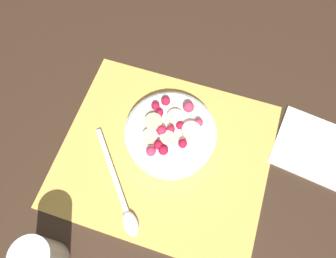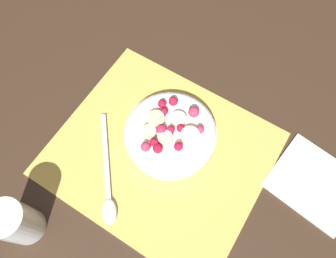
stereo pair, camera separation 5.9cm
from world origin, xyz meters
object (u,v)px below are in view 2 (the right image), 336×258
(spoon, at_px, (108,188))
(fruit_bowl, at_px, (168,133))
(drinking_glass, at_px, (16,222))
(napkin, at_px, (315,182))

(spoon, bearing_deg, fruit_bowl, 125.24)
(fruit_bowl, xyz_separation_m, drinking_glass, (0.12, 0.27, 0.03))
(drinking_glass, height_order, napkin, drinking_glass)
(fruit_bowl, relative_size, drinking_glass, 1.70)
(fruit_bowl, xyz_separation_m, napkin, (-0.27, -0.06, -0.02))
(spoon, xyz_separation_m, drinking_glass, (0.08, 0.13, 0.04))
(fruit_bowl, relative_size, spoon, 0.98)
(fruit_bowl, height_order, spoon, fruit_bowl)
(drinking_glass, bearing_deg, spoon, -121.69)
(spoon, xyz_separation_m, napkin, (-0.31, -0.21, -0.01))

